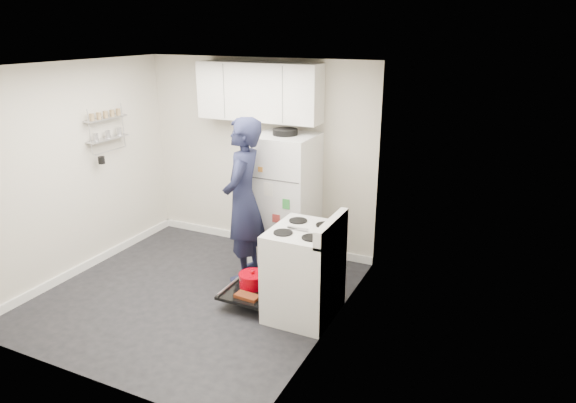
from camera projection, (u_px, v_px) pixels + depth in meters
The scene contains 7 objects.
room at pixel (187, 191), 5.42m from camera, with size 3.21×3.21×2.51m.
electric_range at pixel (303, 273), 5.24m from camera, with size 0.66×0.76×1.10m.
open_oven_door at pixel (253, 285), 5.59m from camera, with size 0.55×0.70×0.23m.
refrigerator at pixel (285, 199), 6.36m from camera, with size 0.72×0.74×1.71m.
upper_cabinets at pixel (259, 92), 6.28m from camera, with size 1.60×0.33×0.70m, color silver.
wall_shelf_rack at pixel (106, 129), 6.26m from camera, with size 0.14×0.60×0.61m.
person at pixel (243, 201), 5.88m from camera, with size 0.70×0.46×1.93m, color #191C38.
Camera 1 is at (3.13, -4.19, 2.85)m, focal length 32.00 mm.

